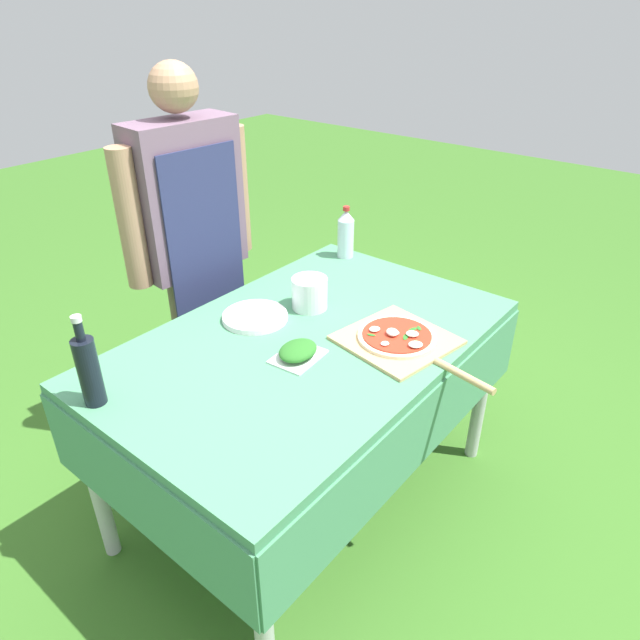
{
  "coord_description": "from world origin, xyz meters",
  "views": [
    {
      "loc": [
        -1.25,
        -1.08,
        1.79
      ],
      "look_at": [
        0.07,
        0.0,
        0.81
      ],
      "focal_mm": 32.0,
      "sensor_mm": 36.0,
      "label": 1
    }
  ],
  "objects_px": {
    "pizza_on_peel": "(400,340)",
    "person_cook": "(191,234)",
    "water_bottle": "(346,234)",
    "mixing_tub": "(310,293)",
    "oil_bottle": "(89,370)",
    "herb_container": "(298,351)",
    "prep_table": "(307,360)",
    "plate_stack": "(255,317)"
  },
  "relations": [
    {
      "from": "pizza_on_peel",
      "to": "plate_stack",
      "type": "distance_m",
      "value": 0.53
    },
    {
      "from": "person_cook",
      "to": "herb_container",
      "type": "relative_size",
      "value": 8.84
    },
    {
      "from": "prep_table",
      "to": "herb_container",
      "type": "bearing_deg",
      "value": -153.37
    },
    {
      "from": "person_cook",
      "to": "prep_table",
      "type": "bearing_deg",
      "value": 86.31
    },
    {
      "from": "water_bottle",
      "to": "person_cook",
      "type": "bearing_deg",
      "value": 144.41
    },
    {
      "from": "mixing_tub",
      "to": "herb_container",
      "type": "bearing_deg",
      "value": -146.29
    },
    {
      "from": "person_cook",
      "to": "plate_stack",
      "type": "xyz_separation_m",
      "value": [
        -0.12,
        -0.47,
        -0.16
      ]
    },
    {
      "from": "prep_table",
      "to": "herb_container",
      "type": "distance_m",
      "value": 0.17
    },
    {
      "from": "oil_bottle",
      "to": "herb_container",
      "type": "distance_m",
      "value": 0.63
    },
    {
      "from": "herb_container",
      "to": "mixing_tub",
      "type": "xyz_separation_m",
      "value": [
        0.28,
        0.19,
        0.04
      ]
    },
    {
      "from": "prep_table",
      "to": "person_cook",
      "type": "distance_m",
      "value": 0.76
    },
    {
      "from": "person_cook",
      "to": "herb_container",
      "type": "height_order",
      "value": "person_cook"
    },
    {
      "from": "oil_bottle",
      "to": "water_bottle",
      "type": "xyz_separation_m",
      "value": [
        1.29,
        0.07,
        -0.01
      ]
    },
    {
      "from": "oil_bottle",
      "to": "water_bottle",
      "type": "height_order",
      "value": "oil_bottle"
    },
    {
      "from": "oil_bottle",
      "to": "plate_stack",
      "type": "height_order",
      "value": "oil_bottle"
    },
    {
      "from": "prep_table",
      "to": "herb_container",
      "type": "relative_size",
      "value": 8.03
    },
    {
      "from": "prep_table",
      "to": "mixing_tub",
      "type": "relative_size",
      "value": 10.83
    },
    {
      "from": "person_cook",
      "to": "water_bottle",
      "type": "xyz_separation_m",
      "value": [
        0.54,
        -0.38,
        -0.06
      ]
    },
    {
      "from": "pizza_on_peel",
      "to": "person_cook",
      "type": "bearing_deg",
      "value": 103.8
    },
    {
      "from": "mixing_tub",
      "to": "plate_stack",
      "type": "height_order",
      "value": "mixing_tub"
    },
    {
      "from": "person_cook",
      "to": "pizza_on_peel",
      "type": "distance_m",
      "value": 0.98
    },
    {
      "from": "pizza_on_peel",
      "to": "herb_container",
      "type": "height_order",
      "value": "pizza_on_peel"
    },
    {
      "from": "person_cook",
      "to": "oil_bottle",
      "type": "height_order",
      "value": "person_cook"
    },
    {
      "from": "pizza_on_peel",
      "to": "oil_bottle",
      "type": "distance_m",
      "value": 0.97
    },
    {
      "from": "plate_stack",
      "to": "oil_bottle",
      "type": "bearing_deg",
      "value": 178.66
    },
    {
      "from": "water_bottle",
      "to": "mixing_tub",
      "type": "distance_m",
      "value": 0.5
    },
    {
      "from": "pizza_on_peel",
      "to": "oil_bottle",
      "type": "xyz_separation_m",
      "value": [
        -0.82,
        0.51,
        0.1
      ]
    },
    {
      "from": "herb_container",
      "to": "plate_stack",
      "type": "distance_m",
      "value": 0.3
    },
    {
      "from": "pizza_on_peel",
      "to": "herb_container",
      "type": "bearing_deg",
      "value": 153.28
    },
    {
      "from": "oil_bottle",
      "to": "water_bottle",
      "type": "bearing_deg",
      "value": 3.25
    },
    {
      "from": "oil_bottle",
      "to": "herb_container",
      "type": "bearing_deg",
      "value": -28.88
    },
    {
      "from": "water_bottle",
      "to": "plate_stack",
      "type": "height_order",
      "value": "water_bottle"
    },
    {
      "from": "water_bottle",
      "to": "pizza_on_peel",
      "type": "bearing_deg",
      "value": -128.76
    },
    {
      "from": "pizza_on_peel",
      "to": "herb_container",
      "type": "xyz_separation_m",
      "value": [
        -0.28,
        0.21,
        0.01
      ]
    },
    {
      "from": "person_cook",
      "to": "pizza_on_peel",
      "type": "xyz_separation_m",
      "value": [
        0.07,
        -0.96,
        -0.16
      ]
    },
    {
      "from": "water_bottle",
      "to": "mixing_tub",
      "type": "relative_size",
      "value": 1.74
    },
    {
      "from": "pizza_on_peel",
      "to": "plate_stack",
      "type": "relative_size",
      "value": 2.43
    },
    {
      "from": "water_bottle",
      "to": "herb_container",
      "type": "height_order",
      "value": "water_bottle"
    },
    {
      "from": "prep_table",
      "to": "water_bottle",
      "type": "relative_size",
      "value": 6.24
    },
    {
      "from": "prep_table",
      "to": "water_bottle",
      "type": "xyz_separation_m",
      "value": [
        0.64,
        0.32,
        0.2
      ]
    },
    {
      "from": "water_bottle",
      "to": "herb_container",
      "type": "relative_size",
      "value": 1.29
    },
    {
      "from": "mixing_tub",
      "to": "person_cook",
      "type": "bearing_deg",
      "value": 97.18
    }
  ]
}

